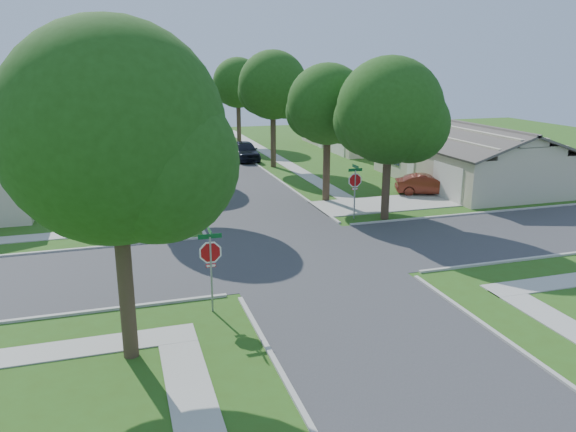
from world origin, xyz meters
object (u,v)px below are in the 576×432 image
Objects in this scene: tree_sw_corner at (116,143)px; tree_ne_corner at (390,116)px; stop_sign_sw at (211,256)px; tree_e_far at (238,85)px; tree_e_mid at (274,88)px; tree_w_far at (142,91)px; car_curb_west at (163,145)px; tree_w_near at (167,103)px; tree_w_mid at (151,87)px; house_ne_near at (467,162)px; car_curb_east at (245,151)px; stop_sign_ne at (355,182)px; house_nw_far at (15,141)px; tree_e_near at (328,108)px; house_ne_far at (361,132)px; car_driveway at (426,185)px.

tree_sw_corner reaches higher than tree_ne_corner.
stop_sign_sw is 40.04m from tree_e_far.
tree_e_mid is 1.15× the size of tree_w_far.
tree_w_near is at bearing 88.65° from car_curb_west.
tree_w_mid is 1.00× the size of tree_sw_corner.
tree_w_far reaches higher than house_ne_near.
tree_w_far reaches higher than car_curb_west.
tree_e_far is 10.69m from car_curb_east.
stop_sign_sw is 5.54m from tree_sw_corner.
house_nw_far is (-20.69, 27.30, -0.51)m from stop_sign_ne.
tree_e_mid is at bearing -89.98° from tree_e_far.
tree_sw_corner is 0.70× the size of house_ne_near.
car_curb_east is (10.64, 31.76, -5.44)m from tree_sw_corner.
stop_sign_ne is 16.84m from tree_e_mid.
car_curb_west is at bearing 109.86° from tree_e_near.
tree_e_near reaches higher than car_curb_west.
stop_sign_sw is 0.33× the size of tree_w_near.
tree_sw_corner is 0.70× the size of house_nw_far.
tree_ne_corner is at bearing 38.84° from stop_sign_sw.
tree_e_far is at bearing 116.03° from house_ne_near.
car_curb_west is (-7.90, 26.32, -1.30)m from stop_sign_ne.
house_ne_far is 1.00× the size of house_nw_far.
tree_w_far is at bearing 131.90° from house_ne_near.
stop_sign_ne is at bearing 43.94° from tree_sw_corner.
tree_e_mid is 13.00m from tree_e_far.
tree_e_mid is 0.68× the size of house_ne_far.
house_ne_far is 32.12m from house_nw_far.
house_ne_far is (0.00, 18.00, 0.00)m from house_ne_near.
stop_sign_sw is 0.22× the size of house_ne_near.
stop_sign_sw is 21.07m from car_driveway.
tree_w_far is at bearing 86.11° from tree_sw_corner.
tree_w_mid is at bearing 73.06° from car_driveway.
house_ne_near is at bearing 37.18° from stop_sign_sw.
tree_e_far is 16.05m from tree_w_mid.
tree_w_near reaches higher than tree_ne_corner.
house_nw_far is 20.52m from car_curb_east.
stop_sign_sw is 38.86m from tree_w_far.
stop_sign_sw is 0.34× the size of tree_e_far.
tree_e_mid is (0.06, 16.31, 4.22)m from stop_sign_ne.
tree_ne_corner reaches higher than car_curb_east.
house_nw_far is (-20.74, 22.99, -4.13)m from tree_e_near.
stop_sign_sw is 30.53m from car_curb_east.
tree_w_mid is (0.06, 25.71, 4.46)m from stop_sign_sw.
stop_sign_sw is at bearing -121.55° from house_ne_far.
tree_w_far is at bearing -61.68° from car_curb_west.
car_curb_west is at bearing 109.62° from tree_ne_corner.
tree_e_far is 1.80× the size of car_curb_east.
tree_w_near reaches higher than tree_w_far.
car_curb_west is (-19.19, 20.02, -0.78)m from house_ne_near.
tree_w_mid is at bearing 84.22° from car_curb_west.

